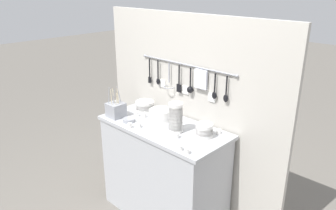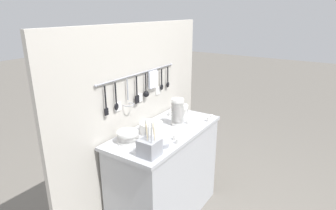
{
  "view_description": "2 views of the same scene",
  "coord_description": "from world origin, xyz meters",
  "px_view_note": "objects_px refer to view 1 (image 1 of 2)",
  "views": [
    {
      "loc": [
        1.74,
        -1.75,
        2.0
      ],
      "look_at": [
        0.06,
        -0.01,
        1.08
      ],
      "focal_mm": 35.0,
      "sensor_mm": 36.0,
      "label": 1
    },
    {
      "loc": [
        -1.84,
        -1.24,
        1.87
      ],
      "look_at": [
        0.05,
        0.0,
        1.1
      ],
      "focal_mm": 30.0,
      "sensor_mm": 36.0,
      "label": 2
    }
  ],
  "objects_px": {
    "cup_edge_near": "(187,151)",
    "bowl_stack_short_front": "(204,130)",
    "cup_back_left": "(143,115)",
    "cup_front_right": "(139,125)",
    "cup_by_caddy": "(137,114)",
    "cup_mid_row": "(180,148)",
    "bowl_stack_back_corner": "(176,118)",
    "cup_edge_far": "(219,131)",
    "steel_mixing_bowl": "(129,120)",
    "cutlery_caddy": "(116,110)",
    "cup_back_right": "(177,135)",
    "cup_front_left": "(130,126)",
    "cup_centre": "(206,129)",
    "bowl_stack_wide_centre": "(145,106)",
    "plate_stack": "(161,114)"
  },
  "relations": [
    {
      "from": "cup_edge_near",
      "to": "bowl_stack_short_front",
      "type": "bearing_deg",
      "value": 104.91
    },
    {
      "from": "cup_back_left",
      "to": "bowl_stack_short_front",
      "type": "bearing_deg",
      "value": 6.22
    },
    {
      "from": "bowl_stack_short_front",
      "to": "cup_back_left",
      "type": "height_order",
      "value": "bowl_stack_short_front"
    },
    {
      "from": "cup_front_right",
      "to": "cup_by_caddy",
      "type": "bearing_deg",
      "value": 142.77
    },
    {
      "from": "cup_mid_row",
      "to": "bowl_stack_back_corner",
      "type": "bearing_deg",
      "value": 138.56
    },
    {
      "from": "cup_edge_far",
      "to": "cup_mid_row",
      "type": "relative_size",
      "value": 1.0
    },
    {
      "from": "bowl_stack_back_corner",
      "to": "steel_mixing_bowl",
      "type": "relative_size",
      "value": 2.42
    },
    {
      "from": "cup_mid_row",
      "to": "cup_edge_near",
      "type": "height_order",
      "value": "same"
    },
    {
      "from": "cup_back_left",
      "to": "cup_by_caddy",
      "type": "bearing_deg",
      "value": -164.34
    },
    {
      "from": "cutlery_caddy",
      "to": "cup_back_left",
      "type": "height_order",
      "value": "cutlery_caddy"
    },
    {
      "from": "cup_front_right",
      "to": "cup_back_right",
      "type": "bearing_deg",
      "value": 12.01
    },
    {
      "from": "cup_front_right",
      "to": "cup_mid_row",
      "type": "height_order",
      "value": "same"
    },
    {
      "from": "cup_edge_far",
      "to": "cup_front_left",
      "type": "distance_m",
      "value": 0.71
    },
    {
      "from": "cup_by_caddy",
      "to": "cup_edge_near",
      "type": "xyz_separation_m",
      "value": [
        0.76,
        -0.2,
        0.0
      ]
    },
    {
      "from": "cup_centre",
      "to": "cup_by_caddy",
      "type": "xyz_separation_m",
      "value": [
        -0.63,
        -0.18,
        0.0
      ]
    },
    {
      "from": "steel_mixing_bowl",
      "to": "cup_centre",
      "type": "bearing_deg",
      "value": 27.85
    },
    {
      "from": "cup_by_caddy",
      "to": "cup_front_right",
      "type": "bearing_deg",
      "value": -37.23
    },
    {
      "from": "bowl_stack_short_front",
      "to": "cup_back_left",
      "type": "relative_size",
      "value": 3.22
    },
    {
      "from": "bowl_stack_wide_centre",
      "to": "cup_edge_near",
      "type": "xyz_separation_m",
      "value": [
        0.81,
        -0.34,
        -0.03
      ]
    },
    {
      "from": "bowl_stack_wide_centre",
      "to": "plate_stack",
      "type": "bearing_deg",
      "value": -9.91
    },
    {
      "from": "bowl_stack_short_front",
      "to": "steel_mixing_bowl",
      "type": "relative_size",
      "value": 1.3
    },
    {
      "from": "cutlery_caddy",
      "to": "cup_edge_near",
      "type": "relative_size",
      "value": 6.71
    },
    {
      "from": "cup_edge_near",
      "to": "cup_back_right",
      "type": "xyz_separation_m",
      "value": [
        -0.22,
        0.13,
        0.0
      ]
    },
    {
      "from": "cutlery_caddy",
      "to": "bowl_stack_wide_centre",
      "type": "bearing_deg",
      "value": 73.74
    },
    {
      "from": "plate_stack",
      "to": "cup_edge_near",
      "type": "relative_size",
      "value": 4.85
    },
    {
      "from": "steel_mixing_bowl",
      "to": "cup_centre",
      "type": "xyz_separation_m",
      "value": [
        0.58,
        0.31,
        0.0
      ]
    },
    {
      "from": "steel_mixing_bowl",
      "to": "cup_edge_near",
      "type": "distance_m",
      "value": 0.72
    },
    {
      "from": "bowl_stack_wide_centre",
      "to": "cutlery_caddy",
      "type": "distance_m",
      "value": 0.28
    },
    {
      "from": "bowl_stack_short_front",
      "to": "cup_edge_near",
      "type": "bearing_deg",
      "value": -75.09
    },
    {
      "from": "bowl_stack_wide_centre",
      "to": "cup_edge_far",
      "type": "height_order",
      "value": "bowl_stack_wide_centre"
    },
    {
      "from": "plate_stack",
      "to": "bowl_stack_wide_centre",
      "type": "bearing_deg",
      "value": 170.09
    },
    {
      "from": "cup_front_right",
      "to": "cup_centre",
      "type": "bearing_deg",
      "value": 37.01
    },
    {
      "from": "cup_mid_row",
      "to": "cup_back_right",
      "type": "xyz_separation_m",
      "value": [
        -0.15,
        0.13,
        0.0
      ]
    },
    {
      "from": "bowl_stack_short_front",
      "to": "cup_mid_row",
      "type": "xyz_separation_m",
      "value": [
        0.01,
        -0.29,
        -0.03
      ]
    },
    {
      "from": "bowl_stack_wide_centre",
      "to": "cup_centre",
      "type": "xyz_separation_m",
      "value": [
        0.67,
        0.04,
        -0.03
      ]
    },
    {
      "from": "cup_centre",
      "to": "cup_edge_far",
      "type": "xyz_separation_m",
      "value": [
        0.1,
        0.03,
        0.0
      ]
    },
    {
      "from": "cup_back_right",
      "to": "cup_back_left",
      "type": "distance_m",
      "value": 0.49
    },
    {
      "from": "cup_mid_row",
      "to": "cup_front_left",
      "type": "xyz_separation_m",
      "value": [
        -0.55,
        0.0,
        0.0
      ]
    },
    {
      "from": "cup_front_left",
      "to": "bowl_stack_back_corner",
      "type": "bearing_deg",
      "value": 32.04
    },
    {
      "from": "cup_front_right",
      "to": "cup_mid_row",
      "type": "xyz_separation_m",
      "value": [
        0.5,
        -0.06,
        0.0
      ]
    },
    {
      "from": "cup_edge_far",
      "to": "cup_edge_near",
      "type": "height_order",
      "value": "same"
    },
    {
      "from": "bowl_stack_short_front",
      "to": "bowl_stack_back_corner",
      "type": "bearing_deg",
      "value": -157.89
    },
    {
      "from": "cup_centre",
      "to": "cup_edge_near",
      "type": "distance_m",
      "value": 0.41
    },
    {
      "from": "cup_by_caddy",
      "to": "cup_edge_near",
      "type": "height_order",
      "value": "same"
    },
    {
      "from": "cup_centre",
      "to": "cup_back_right",
      "type": "distance_m",
      "value": 0.27
    },
    {
      "from": "bowl_stack_wide_centre",
      "to": "cup_back_left",
      "type": "bearing_deg",
      "value": -46.96
    },
    {
      "from": "bowl_stack_wide_centre",
      "to": "plate_stack",
      "type": "height_order",
      "value": "bowl_stack_wide_centre"
    },
    {
      "from": "plate_stack",
      "to": "cup_back_left",
      "type": "relative_size",
      "value": 4.85
    },
    {
      "from": "steel_mixing_bowl",
      "to": "cup_front_right",
      "type": "distance_m",
      "value": 0.15
    },
    {
      "from": "bowl_stack_short_front",
      "to": "plate_stack",
      "type": "relative_size",
      "value": 0.67
    }
  ]
}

